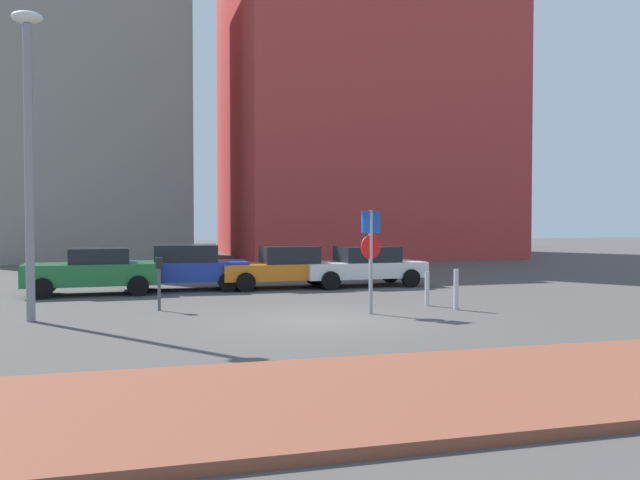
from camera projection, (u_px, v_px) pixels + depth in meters
The scene contains 13 objects.
ground_plane at pixel (319, 320), 15.78m from camera, with size 120.00×120.00×0.00m, color #4C4947.
sidewalk_brick at pixel (454, 388), 9.12m from camera, with size 40.00×4.19×0.14m, color brown.
parked_car_green at pixel (93, 271), 21.09m from camera, with size 4.13×2.07×1.48m.
parked_car_blue at pixel (184, 267), 22.45m from camera, with size 4.39×2.20×1.53m.
parked_car_orange at pixel (285, 267), 23.11m from camera, with size 4.34×2.00×1.45m.
parked_car_white at pixel (363, 266), 23.77m from camera, with size 4.48×2.16×1.42m.
parking_sign_post at pixel (371, 249), 16.71m from camera, with size 0.58×0.20×2.62m.
parking_meter at pixel (159, 276), 17.36m from camera, with size 0.18×0.14×1.39m.
street_lamp at pixel (29, 140), 15.42m from camera, with size 0.70×0.36×7.20m.
traffic_bollard_near at pixel (456, 290), 17.52m from camera, with size 0.13×0.13×1.08m, color #B7B7BC.
traffic_bollard_mid at pixel (427, 289), 18.32m from camera, with size 0.13×0.13×0.95m, color #B7B7BC.
building_colorful_midrise at pixel (356, 34), 44.90m from camera, with size 16.77×16.19×29.86m, color #BF3833.
building_under_construction at pixel (87, 93), 40.34m from camera, with size 11.82×10.25×20.19m, color gray.
Camera 1 is at (-4.22, -15.13, 2.38)m, focal length 37.34 mm.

